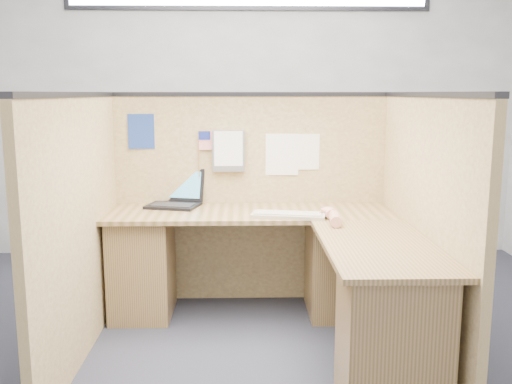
{
  "coord_description": "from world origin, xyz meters",
  "views": [
    {
      "loc": [
        -0.06,
        -3.12,
        1.52
      ],
      "look_at": [
        0.03,
        0.5,
        0.89
      ],
      "focal_mm": 40.0,
      "sensor_mm": 36.0,
      "label": 1
    }
  ],
  "objects_px": {
    "laptop": "(174,197)",
    "mouse": "(328,214)",
    "keyboard": "(288,215)",
    "l_desk": "(281,277)"
  },
  "relations": [
    {
      "from": "laptop",
      "to": "mouse",
      "type": "relative_size",
      "value": 4.02
    },
    {
      "from": "mouse",
      "to": "keyboard",
      "type": "bearing_deg",
      "value": 180.0
    },
    {
      "from": "l_desk",
      "to": "keyboard",
      "type": "xyz_separation_m",
      "value": [
        0.05,
        0.19,
        0.35
      ]
    },
    {
      "from": "laptop",
      "to": "mouse",
      "type": "xyz_separation_m",
      "value": [
        1.05,
        -0.43,
        -0.04
      ]
    },
    {
      "from": "l_desk",
      "to": "mouse",
      "type": "height_order",
      "value": "mouse"
    },
    {
      "from": "keyboard",
      "to": "mouse",
      "type": "bearing_deg",
      "value": 10.86
    },
    {
      "from": "keyboard",
      "to": "l_desk",
      "type": "bearing_deg",
      "value": -95.15
    },
    {
      "from": "mouse",
      "to": "laptop",
      "type": "bearing_deg",
      "value": 157.83
    },
    {
      "from": "laptop",
      "to": "mouse",
      "type": "bearing_deg",
      "value": -7.54
    },
    {
      "from": "l_desk",
      "to": "keyboard",
      "type": "bearing_deg",
      "value": 73.99
    }
  ]
}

